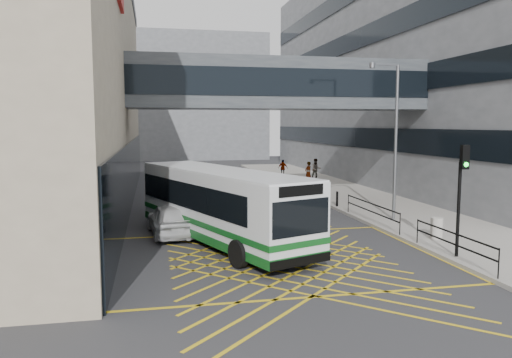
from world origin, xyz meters
TOP-DOWN VIEW (x-y plane):
  - ground at (0.00, 0.00)m, footprint 120.00×120.00m
  - building_right at (23.98, 24.00)m, footprint 24.09×44.00m
  - building_far at (-2.00, 60.00)m, footprint 28.00×16.00m
  - skybridge at (3.00, 12.00)m, footprint 20.00×4.10m
  - pavement at (9.00, 15.00)m, footprint 6.00×54.00m
  - box_junction at (0.00, 0.00)m, footprint 12.00×9.00m
  - bus at (-1.85, 2.92)m, footprint 6.46×11.46m
  - car_white at (-3.86, 4.71)m, footprint 2.49×5.02m
  - car_dark at (-2.51, 10.35)m, footprint 2.76×4.91m
  - car_silver at (2.57, 20.72)m, footprint 1.77×4.02m
  - traffic_light at (6.48, -1.88)m, footprint 0.29×0.48m
  - street_lamp at (7.46, 5.46)m, footprint 1.80×0.57m
  - litter_bin at (7.39, 1.08)m, footprint 0.52×0.52m
  - kerb_railings at (6.15, 1.78)m, footprint 0.05×12.54m
  - bollards at (6.25, 15.00)m, footprint 0.14×10.14m
  - pedestrian_a at (7.98, 21.16)m, footprint 0.90×0.83m
  - pedestrian_b at (9.72, 24.30)m, footprint 0.91×0.53m
  - pedestrian_c at (7.43, 27.22)m, footprint 1.05×0.86m

SIDE VIEW (x-z plane):
  - ground at x=0.00m, z-range 0.00..0.00m
  - box_junction at x=0.00m, z-range 0.00..0.01m
  - pavement at x=9.00m, z-range 0.00..0.16m
  - bollards at x=6.25m, z-range 0.16..1.06m
  - litter_bin at x=7.39m, z-range 0.16..1.06m
  - car_silver at x=2.57m, z-range 0.00..1.24m
  - car_dark at x=-2.51m, z-range 0.00..1.45m
  - car_white at x=-3.86m, z-range 0.00..1.54m
  - kerb_railings at x=6.15m, z-range 0.38..1.38m
  - pedestrian_c at x=7.43m, z-range 0.16..1.76m
  - pedestrian_a at x=7.98m, z-range 0.16..2.02m
  - pedestrian_b at x=9.72m, z-range 0.16..2.03m
  - bus at x=-1.85m, z-range 0.11..3.28m
  - traffic_light at x=6.48m, z-range 0.79..4.97m
  - street_lamp at x=7.46m, z-range 0.71..8.65m
  - skybridge at x=3.00m, z-range 6.00..9.00m
  - building_far at x=-2.00m, z-range 0.00..18.00m
  - building_right at x=23.98m, z-range 0.00..20.00m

